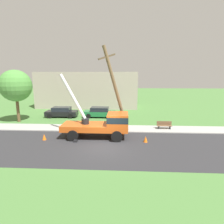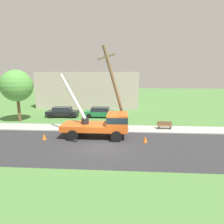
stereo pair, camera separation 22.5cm
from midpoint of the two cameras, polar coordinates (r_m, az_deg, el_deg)
ground_plane at (r=27.37m, az=0.37°, el=-1.19°), size 120.00×120.00×0.00m
road_asphalt at (r=15.89m, az=-2.28°, el=-10.43°), size 80.00×7.95×0.01m
sidewalk_strip at (r=20.84m, az=-0.75°, el=-4.99°), size 80.00×2.59×0.10m
utility_truck at (r=17.73m, az=-2.14°, el=-3.35°), size 6.76×3.20×5.98m
leaning_utility_pole at (r=18.81m, az=1.54°, el=6.89°), size 3.10×1.85×8.68m
traffic_cone_ahead at (r=16.99m, az=10.48°, el=-8.16°), size 0.36×0.36×0.56m
traffic_cone_behind at (r=18.43m, az=-19.62°, el=-7.09°), size 0.36×0.36×0.56m
traffic_cone_curbside at (r=18.92m, az=3.52°, el=-5.97°), size 0.36×0.36×0.56m
parked_sedan_black at (r=27.49m, az=-14.61°, el=0.02°), size 4.44×2.09×1.42m
parked_sedan_green at (r=26.47m, az=-3.30°, el=-0.05°), size 4.45×2.10×1.42m
park_bench at (r=21.22m, az=16.01°, el=-3.99°), size 1.60×0.45×0.90m
roadside_tree_near at (r=26.20m, az=-26.82°, el=7.13°), size 3.90×3.90×6.52m
lowrise_building_backdrop at (r=35.39m, az=-6.85°, el=6.78°), size 18.00×6.00×6.40m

